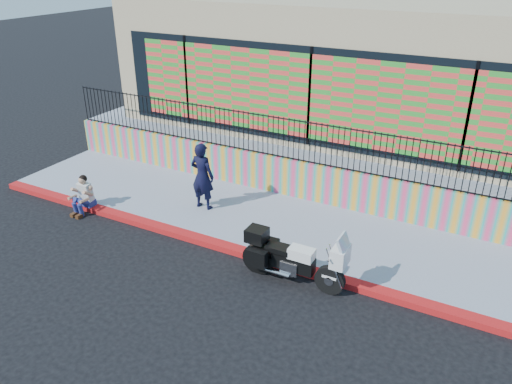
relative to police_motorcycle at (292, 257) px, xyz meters
The scene contains 10 objects.
ground 1.75m from the police_motorcycle, 165.15° to the left, with size 90.00×90.00×0.00m, color black.
red_curb 1.72m from the police_motorcycle, 165.15° to the left, with size 16.00×0.30×0.15m, color #A60B1E.
sidewalk 2.66m from the police_motorcycle, 127.42° to the left, with size 16.00×3.00×0.15m, color gray.
mural_wall 4.00m from the police_motorcycle, 113.34° to the left, with size 16.00×0.20×1.10m, color #F74175.
metal_fence 4.18m from the police_motorcycle, 113.34° to the left, with size 15.80×0.04×1.20m, color black, non-canonical shape.
elevated_platform 8.91m from the police_motorcycle, 100.23° to the left, with size 16.00×10.00×1.25m, color gray.
storefront_building 9.09m from the police_motorcycle, 100.49° to the left, with size 14.00×8.06×4.00m.
police_motorcycle is the anchor object (origin of this frame).
police_officer 3.96m from the police_motorcycle, 152.44° to the left, with size 0.69×0.45×1.88m, color black.
seated_man 6.40m from the police_motorcycle, behind, with size 0.54×0.71×1.06m.
Camera 1 is at (5.17, -8.76, 6.55)m, focal length 35.00 mm.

